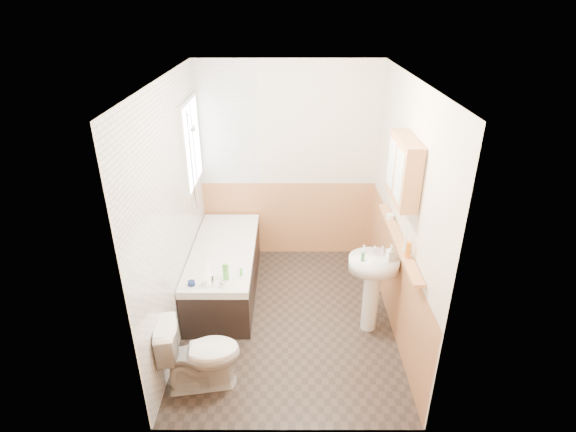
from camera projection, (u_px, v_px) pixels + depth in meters
The scene contains 26 objects.
floor at pixel (288, 317), 4.85m from camera, with size 2.80×2.80×0.00m, color black.
ceiling at pixel (288, 79), 3.75m from camera, with size 2.80×2.80×0.00m, color white.
wall_back at pixel (288, 164), 5.56m from camera, with size 2.20×0.02×2.50m, color beige.
wall_front at pixel (288, 305), 3.04m from camera, with size 2.20×0.02×2.50m, color beige.
wall_left at pixel (172, 214), 4.30m from camera, with size 0.02×2.80×2.50m, color beige.
wall_right at pixel (404, 214), 4.30m from camera, with size 0.02×2.80×2.50m, color beige.
wainscot_right at pixel (393, 279), 4.63m from camera, with size 0.01×2.80×1.00m, color tan.
wainscot_front at pixel (288, 383), 3.39m from camera, with size 2.20×0.01×1.00m, color tan.
wainscot_back at pixel (288, 219), 5.88m from camera, with size 2.20×0.01×1.00m, color tan.
tile_cladding_left at pixel (175, 214), 4.30m from camera, with size 0.01×2.80×2.50m, color white.
tile_return_back at pixel (227, 125), 5.32m from camera, with size 0.75×0.01×1.50m, color white.
window at pixel (192, 144), 4.97m from camera, with size 0.03×0.79×0.99m.
bathtub at pixel (225, 268), 5.17m from camera, with size 0.70×1.70×0.72m.
shower_riser at pixel (191, 153), 4.81m from camera, with size 0.10×0.07×1.11m.
toilet at pixel (200, 354), 3.88m from camera, with size 0.39×0.70×0.69m, color white.
sink at pixel (373, 278), 4.45m from camera, with size 0.50×0.40×0.96m.
pine_shelf at pixel (399, 240), 4.22m from camera, with size 0.10×1.52×0.03m, color tan.
medicine_cabinet at pixel (404, 170), 3.92m from camera, with size 0.16×0.63×0.57m.
foam_can at pixel (408, 250), 3.87m from camera, with size 0.05×0.05×0.15m, color orange.
green_bottle at pixel (406, 239), 3.95m from camera, with size 0.05×0.05×0.24m, color silver.
black_jar at pixel (390, 216), 4.56m from camera, with size 0.08×0.08×0.05m, color silver.
soap_bottle at pixel (390, 256), 4.28m from camera, with size 0.07×0.16×0.07m, color silver.
clear_bottle at pixel (363, 257), 4.26m from camera, with size 0.03×0.03×0.09m, color #388447.
blue_gel at pixel (226, 272), 4.44m from camera, with size 0.05×0.03×0.18m, color #59C647.
cream_jar at pixel (191, 283), 4.39m from camera, with size 0.07×0.07×0.05m, color navy.
orange_bottle at pixel (241, 272), 4.53m from camera, with size 0.03×0.03×0.08m, color #59C647.
Camera 1 is at (0.00, -3.87, 3.13)m, focal length 28.00 mm.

